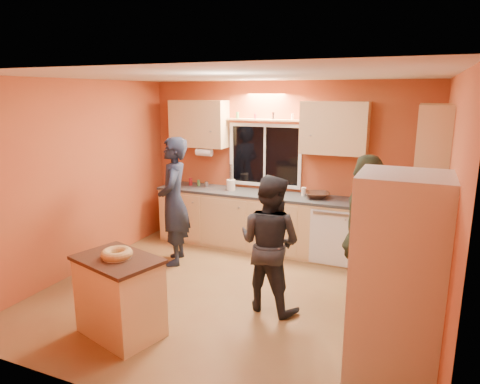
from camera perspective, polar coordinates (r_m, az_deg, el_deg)
The scene contains 14 objects.
ground at distance 5.37m, azimuth -1.18°, elevation -13.69°, with size 4.50×4.50×0.00m, color brown.
room_shell at distance 5.19m, azimuth 1.83°, elevation 4.20°, with size 4.54×4.04×2.61m.
back_counter at distance 6.67m, azimuth 4.95°, elevation -4.10°, with size 4.23×0.62×0.90m.
right_counter at distance 5.25m, azimuth 21.35°, elevation -9.90°, with size 0.62×1.84×0.90m.
refrigerator at distance 3.88m, azimuth 20.21°, elevation -10.87°, with size 0.72×0.70×1.80m, color silver.
island at distance 4.61m, azimuth -15.74°, elevation -13.16°, with size 0.98×0.79×0.83m.
bundt_pastry at distance 4.43m, azimuth -16.10°, elevation -7.90°, with size 0.31×0.31×0.09m, color tan.
person_left at distance 6.15m, azimuth -8.82°, elevation -1.25°, with size 0.67×0.44×1.82m, color black.
person_center at distance 4.82m, azimuth 3.97°, elevation -6.85°, with size 0.76×0.59×1.56m, color black.
person_right at distance 4.71m, azimuth 16.11°, elevation -6.16°, with size 1.06×0.44×1.82m, color #2E3421.
mixing_bowl at distance 6.41m, azimuth 10.26°, elevation -0.42°, with size 0.35×0.35×0.09m, color black.
utensil_crock at distance 6.81m, azimuth -1.23°, elevation 0.94°, with size 0.14×0.14×0.17m, color beige.
potted_plant at distance 5.01m, azimuth 21.12°, elevation -3.78°, with size 0.25×0.22×0.28m, color gray.
red_box at distance 5.04m, azimuth 22.65°, elevation -5.10°, with size 0.16×0.12×0.07m, color #A5191D.
Camera 1 is at (1.99, -4.36, 2.42)m, focal length 32.00 mm.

